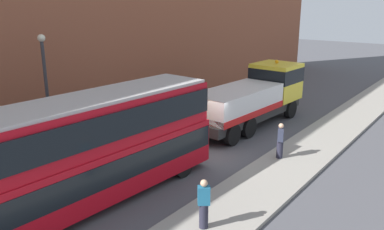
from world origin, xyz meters
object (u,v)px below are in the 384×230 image
double_decker_bus (89,147)px  recovery_tow_truck (253,96)px  pedestrian_onlooker (204,204)px  pedestrian_bystander (280,141)px  street_lamp (46,84)px

double_decker_bus → recovery_tow_truck: bearing=2.8°
pedestrian_onlooker → pedestrian_bystander: (7.04, 0.62, 0.00)m
pedestrian_onlooker → double_decker_bus: bearing=62.3°
pedestrian_onlooker → street_lamp: bearing=44.0°
double_decker_bus → pedestrian_bystander: double_decker_bus is taller
double_decker_bus → pedestrian_bystander: bearing=-22.9°
double_decker_bus → street_lamp: street_lamp is taller
recovery_tow_truck → pedestrian_onlooker: recovery_tow_truck is taller
recovery_tow_truck → pedestrian_bystander: 5.81m
street_lamp → pedestrian_onlooker: bearing=-96.8°
recovery_tow_truck → double_decker_bus: (-12.26, 0.02, 0.47)m
recovery_tow_truck → pedestrian_bystander: size_ratio=5.97×
pedestrian_bystander → street_lamp: street_lamp is taller
recovery_tow_truck → pedestrian_bystander: (-4.30, -3.82, -0.77)m
pedestrian_onlooker → street_lamp: size_ratio=0.29×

